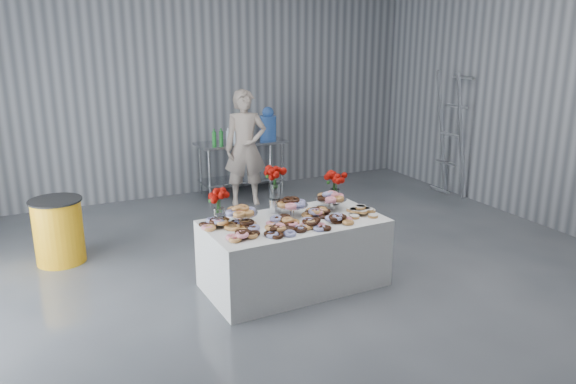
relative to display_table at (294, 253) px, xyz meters
name	(u,v)px	position (x,y,z in m)	size (l,w,h in m)	color
ground	(322,300)	(0.10, -0.46, -0.38)	(9.00, 9.00, 0.00)	#3C3F44
room_walls	(297,37)	(-0.17, -0.39, 2.26)	(8.04, 9.04, 4.02)	gray
display_table	(294,253)	(0.00, 0.00, 0.00)	(1.90, 1.00, 0.75)	white
prep_table	(241,158)	(0.80, 3.64, 0.24)	(1.50, 0.60, 0.90)	silver
donut_mounds	(296,218)	(0.00, -0.05, 0.42)	(1.80, 0.80, 0.09)	tan
cake_stand_left	(241,212)	(-0.56, 0.13, 0.52)	(0.36, 0.36, 0.17)	silver
cake_stand_mid	(292,204)	(0.04, 0.15, 0.52)	(0.36, 0.36, 0.17)	silver
cake_stand_right	(331,197)	(0.54, 0.17, 0.52)	(0.36, 0.36, 0.17)	silver
danish_pile	(360,209)	(0.76, -0.12, 0.43)	(0.48, 0.48, 0.11)	white
bouquet_left	(219,197)	(-0.76, 0.22, 0.67)	(0.26, 0.26, 0.42)	white
bouquet_right	(335,179)	(0.69, 0.33, 0.67)	(0.26, 0.26, 0.42)	white
bouquet_center	(275,179)	(-0.06, 0.35, 0.75)	(0.26, 0.26, 0.57)	silver
water_jug	(268,125)	(1.30, 3.64, 0.77)	(0.28, 0.28, 0.55)	#427AE1
drink_bottles	(225,136)	(0.48, 3.54, 0.66)	(0.54, 0.08, 0.27)	#268C33
person	(245,148)	(0.65, 3.04, 0.54)	(0.67, 0.44, 1.83)	#CC8C93
trash_barrel	(59,231)	(-2.25, 1.80, 0.02)	(0.61, 0.61, 0.79)	#FFAD15
stepladder	(451,135)	(3.85, 1.97, 0.67)	(0.24, 0.52, 2.09)	silver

